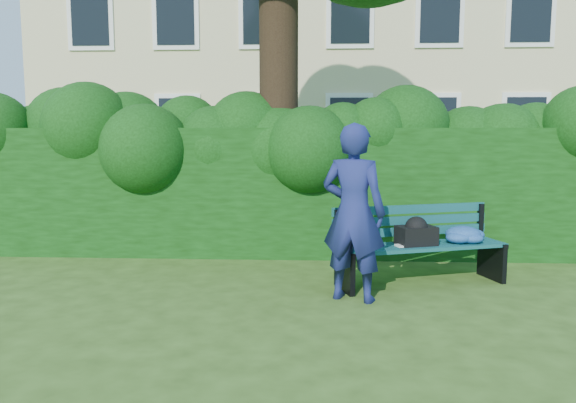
{
  "coord_description": "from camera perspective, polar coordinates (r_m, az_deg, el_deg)",
  "views": [
    {
      "loc": [
        0.34,
        -5.81,
        1.76
      ],
      "look_at": [
        0.0,
        0.6,
        0.95
      ],
      "focal_mm": 35.0,
      "sensor_mm": 36.0,
      "label": 1
    }
  ],
  "objects": [
    {
      "name": "ground",
      "position": [
        6.08,
        -0.3,
        -9.63
      ],
      "size": [
        80.0,
        80.0,
        0.0
      ],
      "primitive_type": "plane",
      "color": "#314A17",
      "rests_on": "ground"
    },
    {
      "name": "apartment_building",
      "position": [
        20.25,
        2.1,
        19.26
      ],
      "size": [
        16.0,
        8.08,
        12.0
      ],
      "color": "beige",
      "rests_on": "ground"
    },
    {
      "name": "hedge",
      "position": [
        8.06,
        0.6,
        1.06
      ],
      "size": [
        10.0,
        1.0,
        1.8
      ],
      "color": "black",
      "rests_on": "ground"
    },
    {
      "name": "park_bench",
      "position": [
        6.7,
        14.12,
        -3.88
      ],
      "size": [
        2.04,
        1.15,
        0.89
      ],
      "rotation": [
        0.0,
        0.0,
        0.32
      ],
      "color": "#0D4042",
      "rests_on": "ground"
    },
    {
      "name": "man_reading",
      "position": [
        5.82,
        6.66,
        -1.14
      ],
      "size": [
        0.78,
        0.65,
        1.84
      ],
      "primitive_type": "imported",
      "rotation": [
        0.0,
        0.0,
        2.78
      ],
      "color": "navy",
      "rests_on": "ground"
    }
  ]
}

